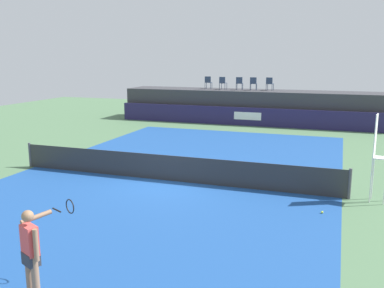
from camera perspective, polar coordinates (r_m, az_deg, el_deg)
ground_plane at (r=18.49m, az=0.50°, el=-2.41°), size 48.00×48.00×0.00m
court_inner at (r=15.78m, az=-3.03°, el=-4.89°), size 12.00×22.00×0.00m
sponsor_wall at (r=28.35m, az=7.38°, el=3.63°), size 18.00×0.22×1.20m
spectator_platform at (r=30.04m, az=8.12°, el=5.02°), size 18.00×2.80×2.20m
spectator_chair_far_left at (r=30.87m, az=2.18°, el=8.27°), size 0.45×0.45×0.89m
spectator_chair_left at (r=30.23m, az=4.13°, el=8.17°), size 0.48×0.48×0.89m
spectator_chair_center at (r=30.00m, az=6.34°, el=8.11°), size 0.47×0.47×0.89m
spectator_chair_right at (r=29.84m, az=8.19°, el=8.04°), size 0.48×0.48×0.89m
spectator_chair_far_right at (r=29.79m, az=10.31°, el=7.97°), size 0.48×0.48×0.89m
umpire_chair at (r=14.34m, az=23.50°, el=-0.99°), size 0.51×0.51×2.76m
tennis_net at (r=15.65m, az=-3.05°, el=-3.23°), size 12.40×0.02×0.95m
net_post_near at (r=18.84m, az=-20.78°, el=-1.36°), size 0.10×0.10×1.00m
net_post_far at (r=14.54m, az=20.28°, el=-5.00°), size 0.10×0.10×1.00m
tennis_player at (r=8.59m, az=-20.54°, el=-13.30°), size 0.61×1.26×1.77m
tennis_ball at (r=13.12m, az=16.96°, el=-8.69°), size 0.07×0.07×0.07m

